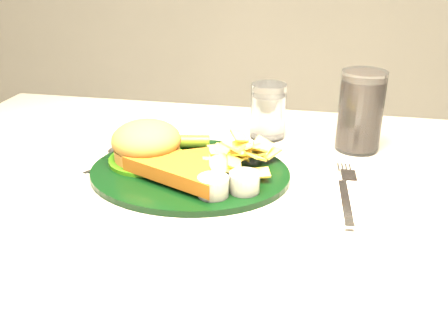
# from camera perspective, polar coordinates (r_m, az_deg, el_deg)

# --- Properties ---
(dinner_plate) EXTENTS (0.34, 0.29, 0.08)m
(dinner_plate) POSITION_cam_1_polar(r_m,az_deg,el_deg) (0.84, -4.00, 1.51)
(dinner_plate) COLOR black
(dinner_plate) RESTS_ON table
(water_glass) EXTENTS (0.09, 0.09, 0.11)m
(water_glass) POSITION_cam_1_polar(r_m,az_deg,el_deg) (1.00, 5.07, 6.49)
(water_glass) COLOR white
(water_glass) RESTS_ON table
(cola_glass) EXTENTS (0.11, 0.11, 0.15)m
(cola_glass) POSITION_cam_1_polar(r_m,az_deg,el_deg) (0.97, 15.34, 6.28)
(cola_glass) COLOR black
(cola_glass) RESTS_ON table
(fork_napkin) EXTENTS (0.15, 0.20, 0.01)m
(fork_napkin) POSITION_cam_1_polar(r_m,az_deg,el_deg) (0.78, 13.72, -3.48)
(fork_napkin) COLOR white
(fork_napkin) RESTS_ON table
(spoon) EXTENTS (0.10, 0.13, 0.01)m
(spoon) POSITION_cam_1_polar(r_m,az_deg,el_deg) (0.91, -13.25, 0.45)
(spoon) COLOR silver
(spoon) RESTS_ON table
(ramekin) EXTENTS (0.05, 0.05, 0.03)m
(ramekin) POSITION_cam_1_polar(r_m,az_deg,el_deg) (0.98, -11.47, 2.99)
(ramekin) COLOR white
(ramekin) RESTS_ON table
(wrapped_straw) EXTENTS (0.20, 0.10, 0.01)m
(wrapped_straw) POSITION_cam_1_polar(r_m,az_deg,el_deg) (1.03, -6.74, 3.81)
(wrapped_straw) COLOR white
(wrapped_straw) RESTS_ON table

